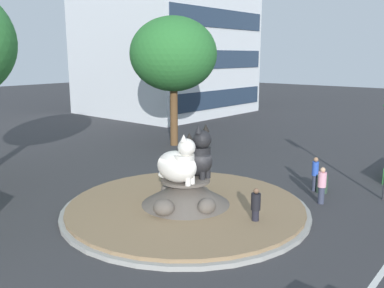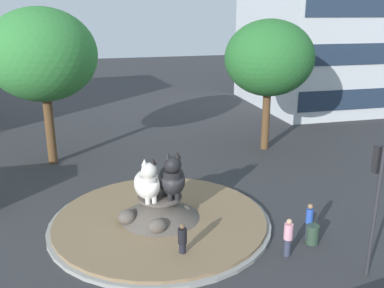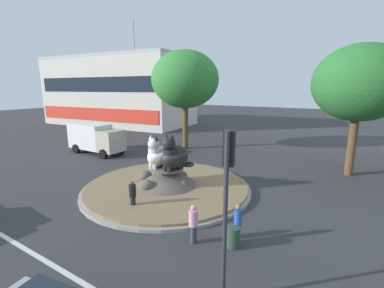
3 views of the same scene
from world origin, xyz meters
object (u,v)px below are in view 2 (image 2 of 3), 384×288
(pedestrian_pink_shirt, at_px, (288,237))
(pedestrian_black_shirt, at_px, (182,241))
(litter_bin, at_px, (313,234))
(cat_statue_black, at_px, (172,178))
(pedestrian_blue_shirt, at_px, (309,220))
(traffic_light_mast, at_px, (376,188))
(second_tree_near_tower, at_px, (269,58))
(broadleaf_tree_behind_island, at_px, (42,55))
(cat_statue_white, at_px, (147,183))

(pedestrian_pink_shirt, relative_size, pedestrian_black_shirt, 1.04)
(litter_bin, bearing_deg, pedestrian_black_shirt, 176.56)
(cat_statue_black, relative_size, pedestrian_blue_shirt, 1.35)
(traffic_light_mast, relative_size, second_tree_near_tower, 0.56)
(cat_statue_black, xyz_separation_m, traffic_light_mast, (6.36, -6.34, 1.38))
(cat_statue_black, bearing_deg, litter_bin, 63.01)
(second_tree_near_tower, relative_size, litter_bin, 10.65)
(traffic_light_mast, distance_m, litter_bin, 4.26)
(pedestrian_blue_shirt, bearing_deg, cat_statue_black, -81.48)
(pedestrian_pink_shirt, bearing_deg, litter_bin, -97.94)
(pedestrian_black_shirt, bearing_deg, broadleaf_tree_behind_island, -78.85)
(pedestrian_blue_shirt, height_order, litter_bin, pedestrian_blue_shirt)
(cat_statue_white, distance_m, broadleaf_tree_behind_island, 12.81)
(cat_statue_black, relative_size, traffic_light_mast, 0.44)
(traffic_light_mast, height_order, litter_bin, traffic_light_mast)
(cat_statue_white, height_order, second_tree_near_tower, second_tree_near_tower)
(cat_statue_white, height_order, litter_bin, cat_statue_white)
(pedestrian_pink_shirt, bearing_deg, pedestrian_black_shirt, 49.38)
(traffic_light_mast, height_order, pedestrian_blue_shirt, traffic_light_mast)
(pedestrian_blue_shirt, height_order, pedestrian_black_shirt, pedestrian_blue_shirt)
(traffic_light_mast, distance_m, broadleaf_tree_behind_island, 21.32)
(litter_bin, bearing_deg, cat_statue_white, 151.94)
(broadleaf_tree_behind_island, bearing_deg, pedestrian_blue_shirt, -50.28)
(second_tree_near_tower, xyz_separation_m, pedestrian_blue_shirt, (-3.89, -12.87, -5.88))
(pedestrian_pink_shirt, relative_size, pedestrian_blue_shirt, 0.99)
(pedestrian_blue_shirt, bearing_deg, cat_statue_white, -76.10)
(broadleaf_tree_behind_island, distance_m, pedestrian_pink_shirt, 19.11)
(cat_statue_black, relative_size, litter_bin, 2.63)
(traffic_light_mast, relative_size, pedestrian_pink_shirt, 3.08)
(second_tree_near_tower, distance_m, pedestrian_blue_shirt, 14.68)
(cat_statue_white, bearing_deg, cat_statue_black, 89.56)
(traffic_light_mast, bearing_deg, pedestrian_black_shirt, 56.80)
(cat_statue_black, bearing_deg, pedestrian_pink_shirt, 49.66)
(broadleaf_tree_behind_island, distance_m, litter_bin, 19.70)
(traffic_light_mast, bearing_deg, cat_statue_black, 35.71)
(cat_statue_black, relative_size, pedestrian_pink_shirt, 1.36)
(second_tree_near_tower, bearing_deg, cat_statue_white, -138.02)
(cat_statue_black, xyz_separation_m, second_tree_near_tower, (9.50, 9.55, 4.48))
(traffic_light_mast, distance_m, second_tree_near_tower, 16.49)
(traffic_light_mast, height_order, second_tree_near_tower, second_tree_near_tower)
(pedestrian_blue_shirt, xyz_separation_m, pedestrian_black_shirt, (-5.98, -0.05, -0.07))
(second_tree_near_tower, xyz_separation_m, pedestrian_black_shirt, (-9.88, -12.91, -5.95))
(cat_statue_white, bearing_deg, pedestrian_pink_shirt, 46.13)
(second_tree_near_tower, distance_m, litter_bin, 15.24)
(cat_statue_white, height_order, pedestrian_blue_shirt, cat_statue_white)
(pedestrian_black_shirt, bearing_deg, litter_bin, 165.84)
(second_tree_near_tower, height_order, litter_bin, second_tree_near_tower)
(traffic_light_mast, xyz_separation_m, pedestrian_blue_shirt, (-0.76, 3.02, -2.77))
(cat_statue_white, bearing_deg, pedestrian_black_shirt, 9.48)
(broadleaf_tree_behind_island, bearing_deg, litter_bin, -51.14)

